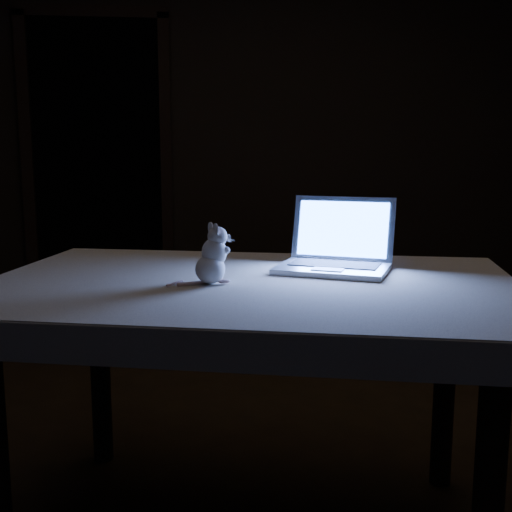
{
  "coord_description": "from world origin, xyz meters",
  "views": [
    {
      "loc": [
        -0.47,
        -2.28,
        1.15
      ],
      "look_at": [
        -0.27,
        -0.47,
        0.84
      ],
      "focal_mm": 45.0,
      "sensor_mm": 36.0,
      "label": 1
    }
  ],
  "objects": [
    {
      "name": "doorway",
      "position": [
        -1.1,
        2.5,
        1.06
      ],
      "size": [
        1.06,
        0.36,
        2.13
      ],
      "primitive_type": null,
      "color": "black",
      "rests_on": "back_wall"
    },
    {
      "name": "laptop",
      "position": [
        -0.02,
        -0.37,
        0.89
      ],
      "size": [
        0.43,
        0.41,
        0.23
      ],
      "primitive_type": null,
      "rotation": [
        0.0,
        0.0,
        -0.44
      ],
      "color": "#AAABAF",
      "rests_on": "tablecloth"
    },
    {
      "name": "floor",
      "position": [
        0.0,
        0.0,
        0.0
      ],
      "size": [
        5.0,
        5.0,
        0.0
      ],
      "primitive_type": "plane",
      "color": "black",
      "rests_on": "ground"
    },
    {
      "name": "table",
      "position": [
        -0.29,
        -0.48,
        0.38
      ],
      "size": [
        1.61,
        1.25,
        0.76
      ],
      "primitive_type": null,
      "rotation": [
        0.0,
        0.0,
        -0.25
      ],
      "color": "black",
      "rests_on": "floor"
    },
    {
      "name": "back_wall",
      "position": [
        0.0,
        2.5,
        1.3
      ],
      "size": [
        4.5,
        0.04,
        2.6
      ],
      "primitive_type": "cube",
      "color": "black",
      "rests_on": "ground"
    },
    {
      "name": "plush_mouse",
      "position": [
        -0.41,
        -0.51,
        0.86
      ],
      "size": [
        0.17,
        0.17,
        0.17
      ],
      "primitive_type": null,
      "rotation": [
        0.0,
        0.0,
        -0.45
      ],
      "color": "silver",
      "rests_on": "tablecloth"
    },
    {
      "name": "tablecloth",
      "position": [
        -0.29,
        -0.47,
        0.73
      ],
      "size": [
        1.79,
        1.52,
        0.09
      ],
      "primitive_type": null,
      "rotation": [
        0.0,
        0.0,
        -0.4
      ],
      "color": "beige",
      "rests_on": "table"
    }
  ]
}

